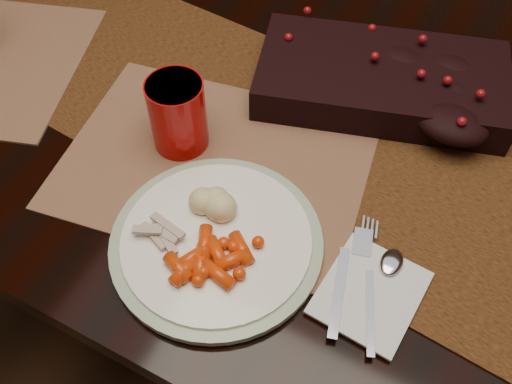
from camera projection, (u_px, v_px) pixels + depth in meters
The scene contains 13 objects.
floor at pixel (298, 306), 1.53m from camera, with size 5.00×5.00×0.00m, color black.
dining_table at pixel (308, 229), 1.22m from camera, with size 1.80×1.00×0.75m, color black.
table_runner at pixel (329, 156), 0.86m from camera, with size 1.82×0.37×0.00m, color #331B05.
centerpiece at pixel (382, 76), 0.90m from camera, with size 0.39×0.20×0.08m, color black, non-canonical shape.
placemat_main at pixel (215, 163), 0.85m from camera, with size 0.44×0.32×0.00m, color #956751.
dinner_plate at pixel (216, 241), 0.75m from camera, with size 0.28×0.28×0.02m, color white.
baby_carrots at pixel (204, 259), 0.72m from camera, with size 0.11×0.09×0.02m, color red, non-canonical shape.
mashed_potatoes at pixel (210, 196), 0.76m from camera, with size 0.07×0.06×0.04m, color beige, non-canonical shape.
turkey_shreds at pixel (158, 229), 0.75m from camera, with size 0.08×0.07×0.02m, color tan, non-canonical shape.
napkin at pixel (370, 293), 0.71m from camera, with size 0.12×0.13×0.00m, color silver.
fork at pixel (345, 278), 0.72m from camera, with size 0.02×0.16×0.00m, color silver, non-canonical shape.
spoon at pixel (377, 296), 0.71m from camera, with size 0.03×0.14×0.00m, color silver, non-canonical shape.
red_cup at pixel (178, 115), 0.82m from camera, with size 0.08×0.08×0.11m, color #B30806.
Camera 1 is at (0.21, -0.65, 1.40)m, focal length 40.00 mm.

